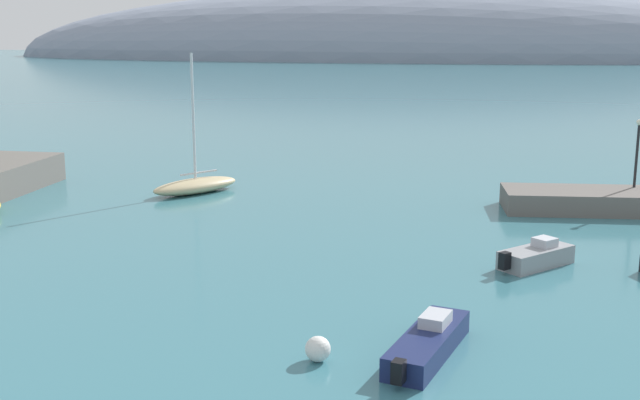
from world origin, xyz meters
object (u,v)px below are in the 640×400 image
Objects in this scene: motorboat_navy_foreground at (428,343)px; harbor_lamp_post at (638,145)px; sailboat_sand_near_shore at (196,185)px; motorboat_grey_alongside_breakwater at (536,256)px; mooring_buoy_white at (318,349)px.

harbor_lamp_post is (10.83, 24.23, 3.31)m from motorboat_navy_foreground.
harbor_lamp_post is at bearing -9.42° from motorboat_navy_foreground.
sailboat_sand_near_shore is 23.96m from motorboat_grey_alongside_breakwater.
motorboat_navy_foreground is 3.66m from mooring_buoy_white.
sailboat_sand_near_shore reaches higher than mooring_buoy_white.
motorboat_navy_foreground is 1.56× the size of motorboat_grey_alongside_breakwater.
harbor_lamp_post is at bearing 60.58° from mooring_buoy_white.
motorboat_grey_alongside_breakwater reaches higher than motorboat_navy_foreground.
mooring_buoy_white is at bearing 122.94° from motorboat_navy_foreground.
sailboat_sand_near_shore is 1.56× the size of motorboat_navy_foreground.
mooring_buoy_white is at bearing 64.47° from sailboat_sand_near_shore.
motorboat_navy_foreground is 1.42× the size of harbor_lamp_post.
sailboat_sand_near_shore is 10.60× the size of mooring_buoy_white.
motorboat_grey_alongside_breakwater is 15.21m from harbor_lamp_post.
motorboat_navy_foreground is at bearing 71.77° from sailboat_sand_near_shore.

